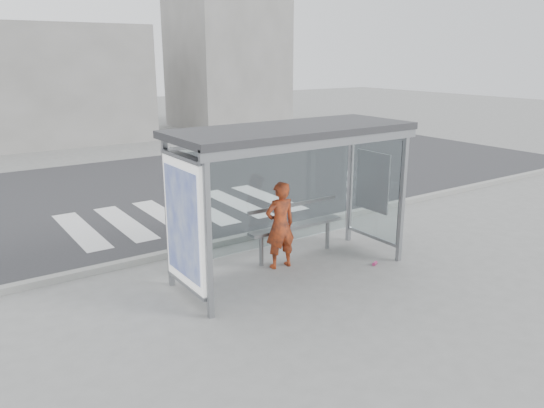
% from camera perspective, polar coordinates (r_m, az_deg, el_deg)
% --- Properties ---
extents(ground, '(80.00, 80.00, 0.00)m').
position_cam_1_polar(ground, '(9.61, 2.09, -7.32)').
color(ground, slate).
rests_on(ground, ground).
extents(road, '(30.00, 10.00, 0.01)m').
position_cam_1_polar(road, '(15.51, -13.43, 1.32)').
color(road, '#2D2D30').
rests_on(road, ground).
extents(curb, '(30.00, 0.18, 0.12)m').
position_cam_1_polar(curb, '(11.11, -3.89, -3.76)').
color(curb, gray).
rests_on(curb, ground).
extents(crosswalk, '(5.55, 3.00, 0.00)m').
position_cam_1_polar(crosswalk, '(13.28, -9.50, -0.90)').
color(crosswalk, silver).
rests_on(crosswalk, ground).
extents(bus_shelter, '(4.25, 1.65, 2.62)m').
position_cam_1_polar(bus_shelter, '(8.85, 0.05, 4.14)').
color(bus_shelter, gray).
rests_on(bus_shelter, ground).
extents(building_center, '(8.00, 5.00, 5.00)m').
position_cam_1_polar(building_center, '(25.67, -22.97, 11.77)').
color(building_center, slate).
rests_on(building_center, ground).
extents(building_right, '(5.00, 5.00, 7.00)m').
position_cam_1_polar(building_right, '(28.87, -4.90, 15.23)').
color(building_right, slate).
rests_on(building_right, ground).
extents(person, '(0.62, 0.44, 1.61)m').
position_cam_1_polar(person, '(9.55, 0.88, -2.29)').
color(person, '#CE6413').
rests_on(person, ground).
extents(bench, '(2.04, 0.25, 1.05)m').
position_cam_1_polar(bench, '(10.12, 2.56, -2.38)').
color(bench, slate).
rests_on(bench, ground).
extents(soda_can, '(0.14, 0.11, 0.07)m').
position_cam_1_polar(soda_can, '(10.07, 11.00, -6.30)').
color(soda_can, '#EA458C').
rests_on(soda_can, ground).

